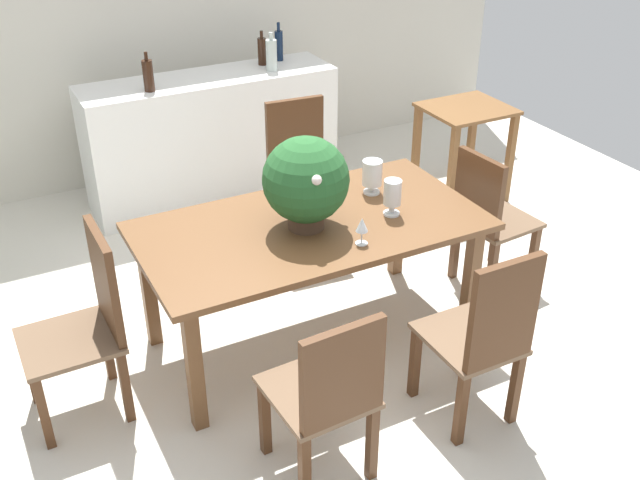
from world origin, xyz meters
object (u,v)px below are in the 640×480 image
(wine_glass, at_px, (362,226))
(chair_head_end, at_px, (89,318))
(chair_foot_end, at_px, (488,215))
(chair_near_right, at_px, (484,335))
(crystal_vase_left, at_px, (392,194))
(kitchen_counter, at_px, (212,138))
(flower_centerpiece, at_px, (306,181))
(wine_bottle_tall, at_px, (279,45))
(dining_table, at_px, (311,237))
(wine_bottle_amber, at_px, (271,55))
(wine_bottle_clear, at_px, (262,51))
(wine_bottle_green, at_px, (148,75))
(chair_far_right, at_px, (300,172))
(chair_near_left, at_px, (329,393))
(side_table, at_px, (465,130))
(crystal_vase_center_near, at_px, (372,174))

(wine_glass, bearing_deg, chair_head_end, 166.75)
(chair_foot_end, bearing_deg, chair_near_right, 135.71)
(crystal_vase_left, height_order, wine_glass, crystal_vase_left)
(kitchen_counter, bearing_deg, flower_centerpiece, -95.87)
(chair_head_end, relative_size, wine_bottle_tall, 3.36)
(dining_table, relative_size, wine_bottle_amber, 6.43)
(wine_bottle_amber, height_order, wine_bottle_clear, wine_bottle_amber)
(kitchen_counter, bearing_deg, wine_glass, -90.98)
(flower_centerpiece, distance_m, wine_bottle_green, 1.93)
(wine_bottle_green, distance_m, wine_bottle_clear, 0.97)
(dining_table, height_order, chair_far_right, chair_far_right)
(chair_near_left, relative_size, chair_head_end, 0.93)
(wine_bottle_tall, bearing_deg, chair_head_end, -133.30)
(chair_head_end, relative_size, wine_glass, 6.70)
(chair_foot_end, xyz_separation_m, wine_bottle_green, (-1.51, 1.89, 0.57))
(chair_near_left, bearing_deg, side_table, -140.41)
(dining_table, height_order, wine_bottle_green, wine_bottle_green)
(chair_foot_end, distance_m, chair_far_right, 1.27)
(dining_table, bearing_deg, chair_foot_end, -0.37)
(kitchen_counter, bearing_deg, chair_head_end, -124.41)
(chair_foot_end, distance_m, crystal_vase_left, 0.87)
(wine_bottle_green, bearing_deg, wine_glass, -79.00)
(wine_bottle_tall, bearing_deg, kitchen_counter, -168.23)
(chair_foot_end, xyz_separation_m, flower_centerpiece, (-1.25, -0.02, 0.51))
(dining_table, height_order, wine_glass, wine_glass)
(flower_centerpiece, bearing_deg, wine_bottle_clear, 72.01)
(chair_head_end, relative_size, wine_bottle_green, 3.58)
(chair_near_right, bearing_deg, wine_bottle_clear, -94.34)
(wine_bottle_green, bearing_deg, chair_foot_end, -51.38)
(chair_head_end, bearing_deg, flower_centerpiece, 88.01)
(chair_foot_end, height_order, wine_bottle_clear, wine_bottle_clear)
(flower_centerpiece, bearing_deg, chair_near_right, -64.68)
(chair_head_end, height_order, wine_bottle_amber, wine_bottle_amber)
(chair_head_end, relative_size, chair_near_right, 0.99)
(crystal_vase_left, distance_m, wine_bottle_tall, 2.29)
(side_table, bearing_deg, crystal_vase_center_near, -146.21)
(wine_bottle_clear, relative_size, side_table, 0.35)
(dining_table, xyz_separation_m, chair_head_end, (-1.20, 0.00, -0.13))
(chair_head_end, bearing_deg, dining_table, 89.33)
(chair_near_right, distance_m, kitchen_counter, 3.00)
(wine_bottle_green, bearing_deg, side_table, -20.15)
(chair_near_left, height_order, chair_head_end, chair_head_end)
(wine_bottle_green, bearing_deg, dining_table, -81.07)
(chair_far_right, relative_size, wine_bottle_amber, 3.65)
(wine_glass, bearing_deg, crystal_vase_left, 33.09)
(crystal_vase_left, distance_m, wine_glass, 0.36)
(chair_head_end, distance_m, chair_near_right, 1.89)
(wine_bottle_amber, bearing_deg, wine_bottle_clear, 90.48)
(chair_near_left, height_order, kitchen_counter, kitchen_counter)
(chair_near_left, relative_size, chair_foot_end, 0.99)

